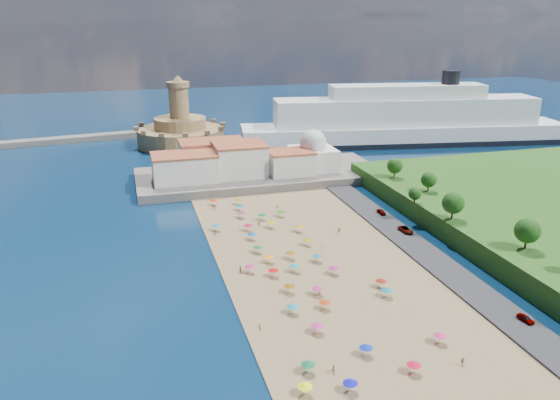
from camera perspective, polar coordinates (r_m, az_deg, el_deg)
name	(u,v)px	position (r m, az deg, el deg)	size (l,w,h in m)	color
ground	(292,263)	(135.45, 1.30, -6.64)	(700.00, 700.00, 0.00)	#071938
terrace	(260,175)	(203.42, -2.11, 2.60)	(90.00, 36.00, 3.00)	#59544C
jetty	(189,158)	(233.14, -9.48, 4.38)	(18.00, 70.00, 2.40)	#59544C
waterfront_buildings	(225,161)	(199.74, -5.82, 4.10)	(57.00, 29.00, 11.00)	silver
domed_building	(313,153)	(205.19, 3.45, 4.88)	(16.00, 16.00, 15.00)	silver
fortress	(181,131)	(261.04, -10.35, 7.10)	(40.00, 40.00, 32.40)	#A27C51
cruise_ship	(405,123)	(266.11, 12.95, 7.88)	(156.64, 46.98, 33.87)	black
beach_parasols	(297,269)	(127.83, 1.76, -7.20)	(32.96, 116.04, 2.20)	gray
beachgoers	(287,260)	(134.43, 0.74, -6.32)	(35.91, 102.88, 1.86)	tan
parked_cars	(418,239)	(150.78, 14.22, -3.94)	(2.82, 68.02, 1.43)	gray
hillside_trees	(493,219)	(144.88, 21.35, -1.90)	(14.05, 107.09, 7.61)	#382314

